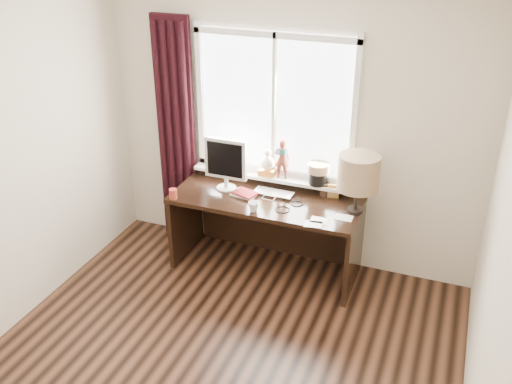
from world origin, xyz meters
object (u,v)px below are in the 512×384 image
at_px(red_cup, 173,194).
at_px(table_lamp, 359,173).
at_px(mug, 253,206).
at_px(laptop, 274,193).
at_px(desk, 269,217).
at_px(monitor, 226,161).

height_order(red_cup, table_lamp, table_lamp).
relative_size(mug, red_cup, 0.99).
relative_size(laptop, desk, 0.21).
bearing_deg(laptop, table_lamp, -2.05).
bearing_deg(laptop, desk, 176.83).
bearing_deg(mug, table_lamp, 20.48).
bearing_deg(desk, monitor, -173.90).
bearing_deg(monitor, red_cup, -135.79).
relative_size(mug, table_lamp, 0.18).
xyz_separation_m(laptop, red_cup, (-0.82, -0.39, 0.03)).
height_order(red_cup, desk, red_cup).
height_order(desk, table_lamp, table_lamp).
bearing_deg(desk, laptop, -5.01).
xyz_separation_m(mug, table_lamp, (0.82, 0.31, 0.32)).
bearing_deg(desk, mug, -92.81).
relative_size(laptop, mug, 3.94).
relative_size(red_cup, monitor, 0.19).
relative_size(red_cup, desk, 0.05).
bearing_deg(laptop, red_cup, -152.50).
distance_m(red_cup, desk, 0.92).
distance_m(laptop, mug, 0.36).
bearing_deg(mug, laptop, 80.22).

